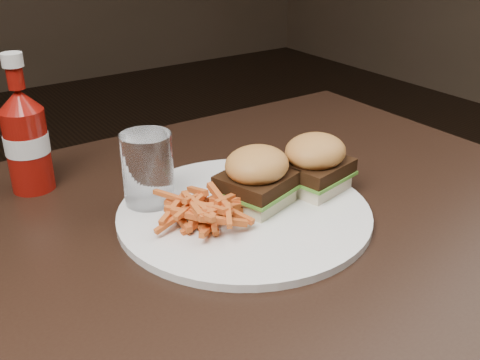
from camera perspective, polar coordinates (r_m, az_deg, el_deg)
dining_table at (r=0.71m, az=-5.73°, el=-8.28°), size 1.20×0.80×0.04m
plate at (r=0.76m, az=0.43°, el=-3.34°), size 0.34×0.34×0.01m
sandwich_half_a at (r=0.77m, az=1.68°, el=-1.71°), size 0.10×0.10×0.02m
sandwich_half_b at (r=0.81m, az=7.47°, el=-0.19°), size 0.10×0.09×0.02m
fries_pile at (r=0.71m, az=-3.64°, el=-2.91°), size 0.10×0.10×0.04m
ketchup_bottle at (r=0.87m, az=-20.72°, el=2.78°), size 0.08×0.08×0.12m
tumbler at (r=0.77m, az=-9.32°, el=0.83°), size 0.09×0.09×0.11m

